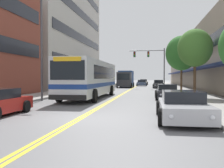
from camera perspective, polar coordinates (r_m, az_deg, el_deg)
The scene contains 18 objects.
ground_plane at distance 47.80m, azimuth 5.22°, elevation -0.68°, with size 240.00×240.00×0.00m, color slate.
sidewalk_left at distance 48.82m, azimuth -3.36°, elevation -0.55°, with size 3.59×106.00×0.15m.
sidewalk_right at distance 47.89m, azimuth 13.96°, elevation -0.63°, with size 3.59×106.00×0.15m.
centre_line at distance 47.80m, azimuth 5.22°, elevation -0.68°, with size 0.34×106.00×0.01m.
office_tower_left at distance 49.09m, azimuth -13.86°, elevation 14.92°, with size 12.08×30.20×26.49m.
storefront_row_right at distance 48.83m, azimuth 21.07°, elevation 4.56°, with size 9.10×68.00×9.02m.
city_bus at distance 22.29m, azimuth -4.83°, elevation 1.48°, with size 2.92×12.53×3.19m.
car_black_parked_left_mid at distance 42.88m, azimuth -0.97°, elevation -0.10°, with size 2.20×4.92×1.33m.
car_silver_parked_right_foreground at distance 11.00m, azimuth 15.83°, elevation -4.94°, with size 2.13×4.83×1.23m.
car_dark_grey_parked_right_mid at distance 43.78m, azimuth 10.57°, elevation -0.06°, with size 2.00×4.84×1.39m.
car_charcoal_parked_right_far at distance 21.36m, azimuth 12.48°, elevation -1.82°, with size 1.97×4.27×1.24m.
car_slate_blue_moving_lead at distance 54.36m, azimuth 6.82°, elevation 0.21°, with size 2.21×4.13×1.28m.
car_beige_moving_second at distance 64.41m, azimuth 7.23°, elevation 0.43°, with size 2.20×4.39×1.36m.
box_truck at distance 46.98m, azimuth 3.14°, elevation 1.23°, with size 2.84×7.09×3.07m.
traffic_signal_mast at distance 41.71m, azimuth 9.18°, elevation 5.44°, with size 5.80×0.38×6.60m.
street_lamp_left_near at distance 20.29m, azimuth -15.25°, elevation 10.91°, with size 1.91×0.28×8.84m.
street_tree_right_mid at distance 22.56m, azimuth 18.42°, elevation 7.79°, with size 2.92×2.92×5.78m.
street_tree_right_far at distance 31.36m, azimuth 15.61°, elevation 6.81°, with size 3.79×3.79×6.68m.
Camera 1 is at (3.10, -10.67, 1.80)m, focal length 40.00 mm.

